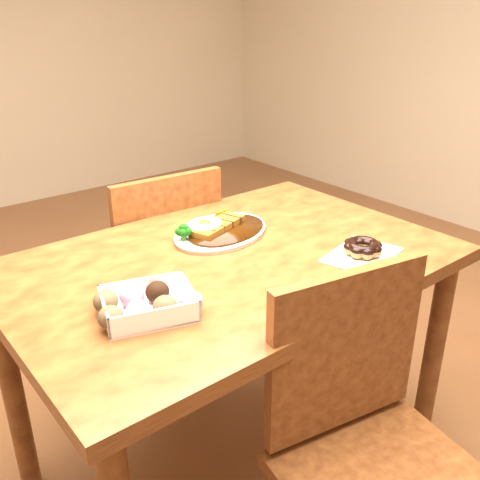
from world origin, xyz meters
TOP-DOWN VIEW (x-y plane):
  - ground at (0.00, 0.00)m, footprint 6.00×6.00m
  - table at (0.00, 0.00)m, footprint 1.20×0.80m
  - chair_far at (0.07, 0.53)m, footprint 0.45×0.45m
  - chair_near at (-0.02, -0.54)m, footprint 0.49×0.49m
  - katsu_curry_plate at (0.07, 0.14)m, footprint 0.36×0.30m
  - donut_box at (-0.33, -0.12)m, footprint 0.24×0.21m
  - pon_de_ring at (0.29, -0.22)m, footprint 0.25×0.20m

SIDE VIEW (x-z plane):
  - ground at x=0.00m, z-range 0.00..0.00m
  - chair_far at x=0.07m, z-range 0.04..0.91m
  - chair_near at x=-0.02m, z-range 0.04..0.91m
  - table at x=0.00m, z-range 0.28..1.03m
  - katsu_curry_plate at x=0.07m, z-range 0.73..0.80m
  - pon_de_ring at x=0.29m, z-range 0.75..0.79m
  - donut_box at x=-0.33m, z-range 0.75..0.81m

